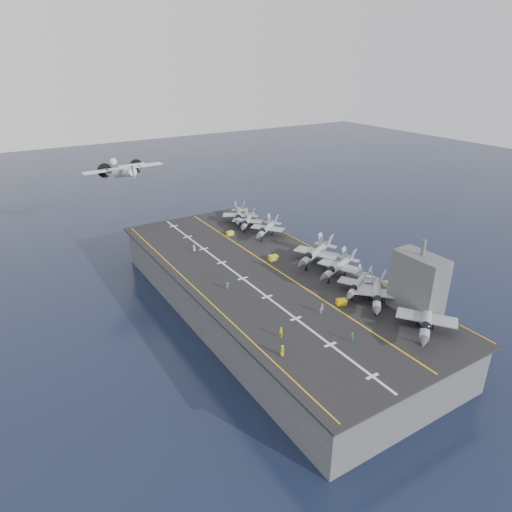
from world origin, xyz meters
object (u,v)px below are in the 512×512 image
fighter_jet_0 (427,319)px  tow_cart_a (341,302)px  island_superstructure (419,277)px  transport_plane (124,173)px

fighter_jet_0 → tow_cart_a: 16.74m
island_superstructure → tow_cart_a: 15.50m
tow_cart_a → fighter_jet_0: bearing=-68.4°
island_superstructure → fighter_jet_0: bearing=-123.9°
island_superstructure → fighter_jet_0: size_ratio=0.79×
fighter_jet_0 → transport_plane: transport_plane is taller
island_superstructure → fighter_jet_0: (-3.98, -5.91, -4.75)m
fighter_jet_0 → tow_cart_a: (-6.12, 15.43, -2.16)m
tow_cart_a → transport_plane: bearing=105.5°
fighter_jet_0 → tow_cart_a: size_ratio=8.24×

